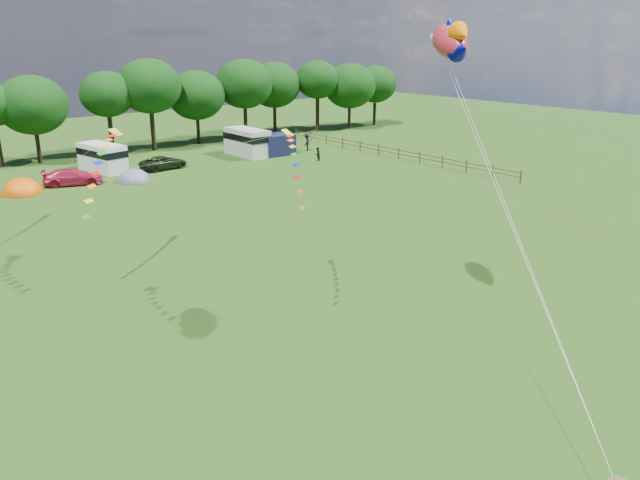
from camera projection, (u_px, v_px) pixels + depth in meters
ground_plane at (455, 390)px, 23.70m from camera, size 180.00×180.00×0.00m
tree_line at (70, 99)px, 64.91m from camera, size 102.98×10.98×10.27m
fence at (389, 151)px, 68.07m from camera, size 0.12×33.12×1.20m
car_c at (73, 177)px, 55.46m from camera, size 5.29×3.74×1.46m
car_d at (164, 163)px, 61.97m from camera, size 4.93×2.49×1.31m
campervan_c at (102, 157)px, 60.72m from camera, size 3.25×5.81×2.69m
campervan_d at (247, 141)px, 68.59m from camera, size 2.62×6.00×2.93m
tent_orange at (23, 193)px, 52.72m from camera, size 3.37×3.69×2.63m
tent_greyblue at (134, 181)px, 56.99m from camera, size 3.00×3.29×2.24m
awning_navy at (275, 145)px, 69.13m from camera, size 3.74×3.09×2.26m
fish_kite at (452, 41)px, 26.27m from camera, size 2.88×3.73×2.03m
streamer_kite_b at (103, 158)px, 34.18m from camera, size 4.39×4.70×3.83m
streamer_kite_c at (293, 155)px, 29.51m from camera, size 3.12×4.83×2.77m
walker_a at (317, 154)px, 65.94m from camera, size 0.81×0.63×1.46m
walker_b at (307, 142)px, 71.69m from camera, size 1.36×1.19×1.94m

